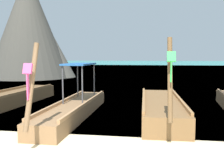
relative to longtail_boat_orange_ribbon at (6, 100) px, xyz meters
name	(u,v)px	position (x,y,z in m)	size (l,w,h in m)	color
sea_water	(147,65)	(4.76, 56.75, -0.29)	(120.00, 120.00, 0.00)	teal
longtail_boat_orange_ribbon	(6,100)	(0.00, 0.00, 0.00)	(1.52, 7.41, 2.42)	brown
longtail_boat_pink_ribbon	(74,108)	(3.38, -1.20, 0.02)	(1.04, 6.58, 2.48)	olive
longtail_boat_green_ribbon	(161,108)	(6.45, -0.70, 0.02)	(1.51, 6.02, 2.63)	brown
karst_rock	(31,28)	(-5.96, 14.71, 4.70)	(8.55, 8.13, 10.51)	#47443D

